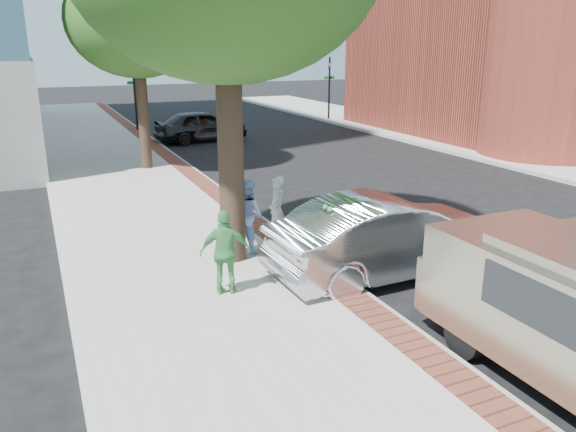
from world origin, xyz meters
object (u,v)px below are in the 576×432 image
person_officer (247,215)px  sedan_silver (389,236)px  person_green (226,252)px  parking_meter (327,227)px  person_gray (277,211)px  bg_car (201,126)px

person_officer → sedan_silver: size_ratio=0.32×
person_green → parking_meter: bearing=-167.2°
person_gray → person_green: (-1.89, -2.06, 0.00)m
person_gray → person_green: person_green is taller
person_gray → person_officer: (-0.75, -0.10, 0.02)m
person_officer → sedan_silver: 3.10m
person_officer → sedan_silver: bearing=-162.2°
bg_car → person_officer: bearing=160.4°
person_gray → person_officer: bearing=-76.8°
parking_meter → person_gray: (-0.07, 2.24, -0.27)m
person_gray → bg_car: size_ratio=0.35×
person_officer → parking_meter: bearing=172.9°
person_officer → bg_car: person_officer is taller
person_officer → sedan_silver: person_officer is taller
sedan_silver → person_gray: bearing=31.1°
person_gray → bg_car: 15.63m
parking_meter → person_officer: (-0.82, 2.15, -0.26)m
person_officer → person_gray: bearing=-110.7°
parking_meter → person_green: bearing=174.6°
parking_meter → bg_car: 17.84m
parking_meter → sedan_silver: (1.40, -0.01, -0.38)m
parking_meter → sedan_silver: 1.46m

